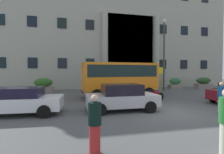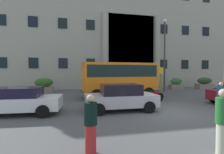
{
  "view_description": "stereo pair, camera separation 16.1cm",
  "coord_description": "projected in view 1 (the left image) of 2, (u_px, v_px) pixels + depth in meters",
  "views": [
    {
      "loc": [
        -5.18,
        -7.99,
        2.21
      ],
      "look_at": [
        -1.96,
        6.43,
        1.7
      ],
      "focal_mm": 26.93,
      "sensor_mm": 36.0,
      "label": 1
    },
    {
      "loc": [
        -5.02,
        -8.03,
        2.21
      ],
      "look_at": [
        -1.96,
        6.43,
        1.7
      ],
      "focal_mm": 26.93,
      "sensor_mm": 36.0,
      "label": 2
    }
  ],
  "objects": [
    {
      "name": "ground_plane",
      "position": [
        174.0,
        114.0,
        9.0
      ],
      "size": [
        80.0,
        64.0,
        0.12
      ],
      "primitive_type": "cube",
      "color": "#4E5051"
    },
    {
      "name": "office_building_facade",
      "position": [
        109.0,
        39.0,
        25.8
      ],
      "size": [
        33.02,
        9.65,
        14.41
      ],
      "color": "#9C9D90",
      "rests_on": "ground_plane"
    },
    {
      "name": "orange_minibus",
      "position": [
        119.0,
        77.0,
        13.97
      ],
      "size": [
        6.22,
        2.99,
        2.88
      ],
      "rotation": [
        0.0,
        0.0,
        0.08
      ],
      "color": "orange",
      "rests_on": "ground_plane"
    },
    {
      "name": "bus_stop_sign",
      "position": [
        161.0,
        77.0,
        16.4
      ],
      "size": [
        0.44,
        0.08,
        2.59
      ],
      "color": "#9B9620",
      "rests_on": "ground_plane"
    },
    {
      "name": "hedge_planter_entrance_left",
      "position": [
        175.0,
        83.0,
        21.15
      ],
      "size": [
        1.63,
        0.76,
        1.37
      ],
      "color": "gray",
      "rests_on": "ground_plane"
    },
    {
      "name": "hedge_planter_entrance_right",
      "position": [
        43.0,
        86.0,
        17.13
      ],
      "size": [
        1.88,
        0.86,
        1.52
      ],
      "color": "gray",
      "rests_on": "ground_plane"
    },
    {
      "name": "hedge_planter_east",
      "position": [
        151.0,
        84.0,
        20.43
      ],
      "size": [
        1.44,
        0.98,
        1.27
      ],
      "color": "gray",
      "rests_on": "ground_plane"
    },
    {
      "name": "hedge_planter_far_east",
      "position": [
        96.0,
        85.0,
        18.46
      ],
      "size": [
        1.92,
        0.73,
        1.45
      ],
      "color": "slate",
      "rests_on": "ground_plane"
    },
    {
      "name": "hedge_planter_west",
      "position": [
        203.0,
        83.0,
        21.27
      ],
      "size": [
        2.14,
        1.0,
        1.43
      ],
      "color": "gray",
      "rests_on": "ground_plane"
    },
    {
      "name": "parked_coupe_end",
      "position": [
        17.0,
        101.0,
        8.5
      ],
      "size": [
        4.5,
        2.16,
        1.39
      ],
      "rotation": [
        0.0,
        0.0,
        -0.06
      ],
      "color": "silver",
      "rests_on": "ground_plane"
    },
    {
      "name": "white_taxi_kerbside",
      "position": [
        121.0,
        97.0,
        9.5
      ],
      "size": [
        3.95,
        2.07,
        1.47
      ],
      "rotation": [
        0.0,
        0.0,
        -0.0
      ],
      "color": "#B5B4BA",
      "rests_on": "ground_plane"
    },
    {
      "name": "motorcycle_near_kerb",
      "position": [
        153.0,
        95.0,
        12.16
      ],
      "size": [
        1.93,
        0.79,
        0.89
      ],
      "rotation": [
        0.0,
        0.0,
        0.3
      ],
      "color": "black",
      "rests_on": "ground_plane"
    },
    {
      "name": "motorcycle_far_end",
      "position": [
        216.0,
        93.0,
        13.63
      ],
      "size": [
        1.91,
        0.66,
        0.89
      ],
      "rotation": [
        0.0,
        0.0,
        0.22
      ],
      "color": "black",
      "rests_on": "ground_plane"
    },
    {
      "name": "scooter_by_planter",
      "position": [
        14.0,
        100.0,
        10.24
      ],
      "size": [
        1.93,
        0.68,
        0.89
      ],
      "rotation": [
        0.0,
        0.0,
        -0.23
      ],
      "color": "black",
      "rests_on": "ground_plane"
    },
    {
      "name": "pedestrian_man_crossing",
      "position": [
        95.0,
        124.0,
        4.48
      ],
      "size": [
        0.36,
        0.36,
        1.59
      ],
      "rotation": [
        0.0,
        0.0,
        4.83
      ],
      "color": "#AF2526",
      "rests_on": "ground_plane"
    },
    {
      "name": "pedestrian_woman_dark_dress",
      "position": [
        221.0,
        98.0,
        8.53
      ],
      "size": [
        0.36,
        0.36,
        1.66
      ],
      "rotation": [
        0.0,
        0.0,
        1.63
      ],
      "color": "beige",
      "rests_on": "ground_plane"
    },
    {
      "name": "lamppost_plaza_centre",
      "position": [
        164.0,
        50.0,
        18.36
      ],
      "size": [
        0.4,
        0.4,
        7.87
      ],
      "color": "#363D38",
      "rests_on": "ground_plane"
    }
  ]
}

